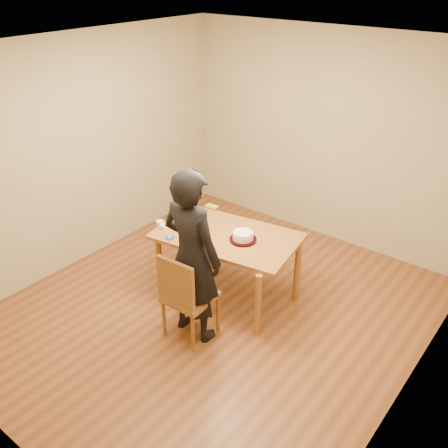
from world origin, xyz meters
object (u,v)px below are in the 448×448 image
Objects in this scene: dining_chair at (190,297)px; cake at (243,236)px; person at (192,256)px; cake_plate at (243,240)px; dining_table at (227,236)px.

dining_chair is 0.86m from cake.
dining_chair is 0.44m from person.
cake_plate is at bearing 82.86° from dining_chair.
dining_chair is at bearing -94.38° from cake_plate.
dining_table is 0.76m from person.
dining_table is 0.84m from dining_chair.
cake reaches higher than cake_plate.
dining_chair is at bearing -94.38° from cake.
cake is at bearing -7.52° from dining_table.
dining_table is at bearing -78.06° from person.
person reaches higher than cake_plate.
dining_table is 0.21m from cake_plate.
dining_table is at bearing -178.30° from cake_plate.
cake_plate is (0.06, 0.78, 0.31)m from dining_chair.
cake_plate is at bearing 0.00° from cake.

